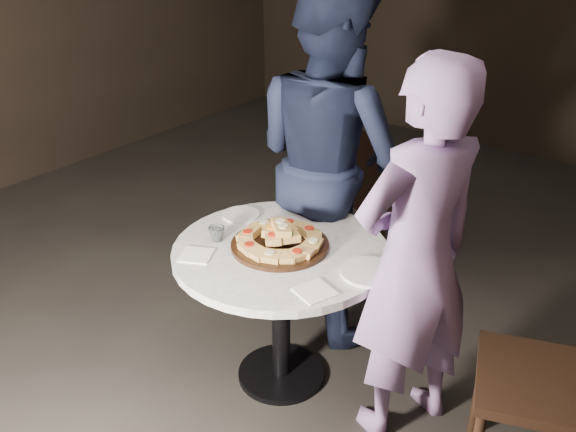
% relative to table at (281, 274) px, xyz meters
% --- Properties ---
extents(floor, '(7.00, 7.00, 0.00)m').
position_rel_table_xyz_m(floor, '(0.01, 0.00, -0.56)').
color(floor, black).
rests_on(floor, ground).
extents(table, '(0.92, 0.92, 0.68)m').
position_rel_table_xyz_m(table, '(0.00, 0.00, 0.00)').
color(table, black).
rests_on(table, ground).
extents(serving_board, '(0.54, 0.54, 0.02)m').
position_rel_table_xyz_m(serving_board, '(-0.01, 0.01, 0.14)').
color(serving_board, black).
rests_on(serving_board, table).
extents(focaccia_pile, '(0.37, 0.36, 0.10)m').
position_rel_table_xyz_m(focaccia_pile, '(-0.01, 0.01, 0.17)').
color(focaccia_pile, tan).
rests_on(focaccia_pile, serving_board).
extents(plate_left, '(0.22, 0.22, 0.01)m').
position_rel_table_xyz_m(plate_left, '(-0.33, 0.12, 0.13)').
color(plate_left, white).
rests_on(plate_left, table).
extents(plate_right, '(0.29, 0.29, 0.01)m').
position_rel_table_xyz_m(plate_right, '(0.40, 0.05, 0.13)').
color(plate_right, white).
rests_on(plate_right, table).
extents(water_glass, '(0.09, 0.09, 0.06)m').
position_rel_table_xyz_m(water_glass, '(-0.25, -0.12, 0.16)').
color(water_glass, silver).
rests_on(water_glass, table).
extents(napkin_near, '(0.17, 0.17, 0.01)m').
position_rel_table_xyz_m(napkin_near, '(-0.23, -0.26, 0.13)').
color(napkin_near, white).
rests_on(napkin_near, table).
extents(napkin_far, '(0.17, 0.17, 0.01)m').
position_rel_table_xyz_m(napkin_far, '(0.31, -0.18, 0.13)').
color(napkin_far, white).
rests_on(napkin_far, table).
extents(chair_far, '(0.53, 0.54, 0.91)m').
position_rel_table_xyz_m(chair_far, '(-0.18, 1.05, -0.03)').
color(chair_far, black).
rests_on(chair_far, ground).
extents(chair_right, '(0.59, 0.57, 0.94)m').
position_rel_table_xyz_m(chair_right, '(1.18, 0.13, -0.01)').
color(chair_right, black).
rests_on(chair_right, ground).
extents(diner_navy, '(0.97, 0.84, 1.72)m').
position_rel_table_xyz_m(diner_navy, '(-0.15, 0.57, 0.31)').
color(diner_navy, black).
rests_on(diner_navy, ground).
extents(diner_teal, '(0.56, 0.67, 1.56)m').
position_rel_table_xyz_m(diner_teal, '(0.56, 0.10, 0.23)').
color(diner_teal, '#866CA6').
rests_on(diner_teal, ground).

